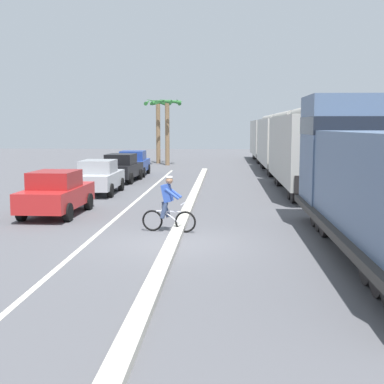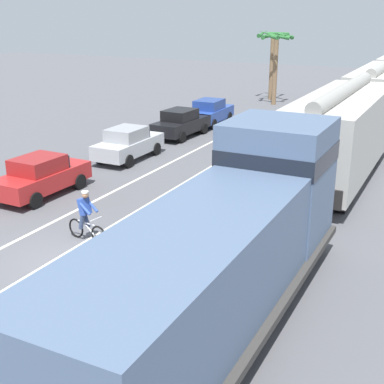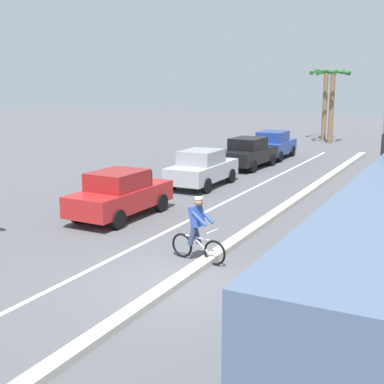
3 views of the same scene
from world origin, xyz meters
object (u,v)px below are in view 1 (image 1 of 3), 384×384
Objects in this scene: parked_car_silver at (99,177)px; hopper_car_trailing at (269,138)px; hopper_car_lead at (308,150)px; locomotive at (380,182)px; parked_car_red at (56,193)px; parked_car_black at (121,168)px; cyclist at (168,205)px; palm_tree_near at (158,117)px; parked_car_blue at (133,163)px; palm_tree_far at (167,114)px; hopper_car_middle at (282,142)px.

hopper_car_trailing is at bearing 67.69° from parked_car_silver.
hopper_car_lead is 2.52× the size of parked_car_silver.
locomotive is 2.75× the size of parked_car_red.
parked_car_red is (-10.13, -7.33, -1.26)m from hopper_car_lead.
hopper_car_lead is at bearing -23.56° from parked_car_black.
hopper_car_lead is 6.18× the size of cyclist.
hopper_car_lead reaches higher than parked_car_black.
cyclist is (-5.76, 2.00, -0.98)m from locomotive.
hopper_car_lead is at bearing -63.69° from palm_tree_near.
cyclist is at bearing -77.12° from parked_car_blue.
cyclist is (4.22, -18.45, 0.00)m from parked_car_blue.
palm_tree_far reaches higher than parked_car_blue.
locomotive is 2.71× the size of parked_car_black.
hopper_car_trailing is 2.52× the size of parked_car_silver.
palm_tree_near reaches higher than parked_car_red.
hopper_car_lead reaches higher than cyclist.
parked_car_black and parked_car_blue have the same top height.
hopper_car_lead is 19.58m from palm_tree_far.
hopper_car_trailing is 1.94× the size of palm_tree_far.
locomotive reaches higher than parked_car_black.
locomotive reaches higher than hopper_car_trailing.
cyclist reaches higher than parked_car_red.
palm_tree_near is at bearing 88.98° from parked_car_black.
hopper_car_middle is at bearing -33.61° from palm_tree_far.
locomotive is at bearing -73.01° from palm_tree_near.
hopper_car_trailing is at bearing 90.00° from locomotive.
palm_tree_near is (0.25, 11.38, 3.16)m from parked_car_blue.
locomotive is 30.91m from palm_tree_far.
palm_tree_far reaches higher than hopper_car_trailing.
hopper_car_trailing is 26.41m from parked_car_silver.
locomotive is at bearing -64.00° from parked_car_blue.
hopper_car_middle is at bearing 75.17° from cyclist.
hopper_car_lead is at bearing 90.00° from locomotive.
locomotive is at bearing -73.56° from palm_tree_far.
palm_tree_near is at bearing 140.29° from hopper_car_middle.
parked_car_red is at bearing -90.57° from parked_car_blue.
palm_tree_near is (0.28, 20.89, 3.16)m from parked_car_silver.
cyclist is (4.37, -2.83, 0.00)m from parked_car_red.
hopper_car_lead is at bearing 60.44° from cyclist.
parked_car_silver is (-10.01, 10.95, -0.98)m from locomotive.
hopper_car_trailing reaches higher than parked_car_silver.
palm_tree_far is (-8.72, 29.55, 2.40)m from locomotive.
hopper_car_lead is at bearing -39.75° from parked_car_blue.
parked_car_red and parked_car_silver have the same top height.
hopper_car_middle is 12.41m from parked_car_black.
locomotive reaches higher than parked_car_silver.
palm_tree_near is at bearing 89.22° from parked_car_silver.
hopper_car_lead is 10.16m from parked_car_silver.
hopper_car_trailing is at bearing 56.20° from parked_car_blue.
palm_tree_near is 2.51m from palm_tree_far.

